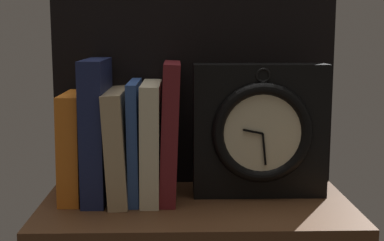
{
  "coord_description": "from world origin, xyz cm",
  "views": [
    {
      "loc": [
        -3.01,
        -83.11,
        26.58
      ],
      "look_at": [
        -0.58,
        3.63,
        12.56
      ],
      "focal_mm": 51.03,
      "sensor_mm": 36.0,
      "label": 1
    }
  ],
  "objects_px": {
    "book_orange_pandolfini": "(74,146)",
    "framed_clock": "(260,131)",
    "book_tan_shortstories": "(119,144)",
    "book_maroon_dawkins": "(170,130)",
    "book_blue_modern": "(135,140)",
    "book_cream_twain": "(151,140)",
    "book_navy_bierce": "(97,129)"
  },
  "relations": [
    {
      "from": "book_tan_shortstories",
      "to": "book_maroon_dawkins",
      "type": "height_order",
      "value": "book_maroon_dawkins"
    },
    {
      "from": "book_navy_bierce",
      "to": "framed_clock",
      "type": "xyz_separation_m",
      "value": [
        0.26,
        0.0,
        -0.0
      ]
    },
    {
      "from": "book_navy_bierce",
      "to": "book_tan_shortstories",
      "type": "xyz_separation_m",
      "value": [
        0.04,
        0.0,
        -0.02
      ]
    },
    {
      "from": "book_tan_shortstories",
      "to": "framed_clock",
      "type": "relative_size",
      "value": 0.81
    },
    {
      "from": "book_tan_shortstories",
      "to": "book_maroon_dawkins",
      "type": "relative_size",
      "value": 0.8
    },
    {
      "from": "book_orange_pandolfini",
      "to": "framed_clock",
      "type": "xyz_separation_m",
      "value": [
        0.3,
        0.0,
        0.02
      ]
    },
    {
      "from": "book_cream_twain",
      "to": "book_maroon_dawkins",
      "type": "xyz_separation_m",
      "value": [
        0.03,
        0.0,
        0.02
      ]
    },
    {
      "from": "book_cream_twain",
      "to": "book_orange_pandolfini",
      "type": "bearing_deg",
      "value": 180.0
    },
    {
      "from": "book_orange_pandolfini",
      "to": "book_maroon_dawkins",
      "type": "xyz_separation_m",
      "value": [
        0.15,
        0.0,
        0.02
      ]
    },
    {
      "from": "book_tan_shortstories",
      "to": "book_cream_twain",
      "type": "xyz_separation_m",
      "value": [
        0.05,
        0.0,
        0.01
      ]
    },
    {
      "from": "book_orange_pandolfini",
      "to": "book_cream_twain",
      "type": "height_order",
      "value": "book_cream_twain"
    },
    {
      "from": "book_tan_shortstories",
      "to": "framed_clock",
      "type": "height_order",
      "value": "framed_clock"
    },
    {
      "from": "book_orange_pandolfini",
      "to": "book_blue_modern",
      "type": "distance_m",
      "value": 0.1
    },
    {
      "from": "book_orange_pandolfini",
      "to": "book_maroon_dawkins",
      "type": "height_order",
      "value": "book_maroon_dawkins"
    },
    {
      "from": "book_navy_bierce",
      "to": "framed_clock",
      "type": "bearing_deg",
      "value": 0.08
    },
    {
      "from": "book_maroon_dawkins",
      "to": "framed_clock",
      "type": "height_order",
      "value": "book_maroon_dawkins"
    },
    {
      "from": "book_cream_twain",
      "to": "framed_clock",
      "type": "distance_m",
      "value": 0.18
    },
    {
      "from": "book_orange_pandolfini",
      "to": "book_maroon_dawkins",
      "type": "distance_m",
      "value": 0.16
    },
    {
      "from": "book_tan_shortstories",
      "to": "book_cream_twain",
      "type": "height_order",
      "value": "book_cream_twain"
    },
    {
      "from": "book_orange_pandolfini",
      "to": "framed_clock",
      "type": "bearing_deg",
      "value": 0.07
    },
    {
      "from": "book_blue_modern",
      "to": "book_tan_shortstories",
      "type": "bearing_deg",
      "value": 180.0
    },
    {
      "from": "book_blue_modern",
      "to": "book_cream_twain",
      "type": "height_order",
      "value": "book_blue_modern"
    },
    {
      "from": "book_navy_bierce",
      "to": "book_orange_pandolfini",
      "type": "bearing_deg",
      "value": 180.0
    },
    {
      "from": "book_maroon_dawkins",
      "to": "book_navy_bierce",
      "type": "bearing_deg",
      "value": 180.0
    },
    {
      "from": "book_maroon_dawkins",
      "to": "framed_clock",
      "type": "relative_size",
      "value": 1.01
    },
    {
      "from": "book_orange_pandolfini",
      "to": "book_navy_bierce",
      "type": "xyz_separation_m",
      "value": [
        0.04,
        0.0,
        0.03
      ]
    },
    {
      "from": "book_orange_pandolfini",
      "to": "book_tan_shortstories",
      "type": "height_order",
      "value": "book_tan_shortstories"
    },
    {
      "from": "book_blue_modern",
      "to": "book_maroon_dawkins",
      "type": "xyz_separation_m",
      "value": [
        0.06,
        0.0,
        0.01
      ]
    },
    {
      "from": "book_tan_shortstories",
      "to": "book_blue_modern",
      "type": "height_order",
      "value": "book_blue_modern"
    },
    {
      "from": "book_blue_modern",
      "to": "framed_clock",
      "type": "distance_m",
      "value": 0.2
    },
    {
      "from": "book_tan_shortstories",
      "to": "framed_clock",
      "type": "bearing_deg",
      "value": 0.09
    },
    {
      "from": "book_blue_modern",
      "to": "framed_clock",
      "type": "xyz_separation_m",
      "value": [
        0.2,
        0.0,
        0.01
      ]
    }
  ]
}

